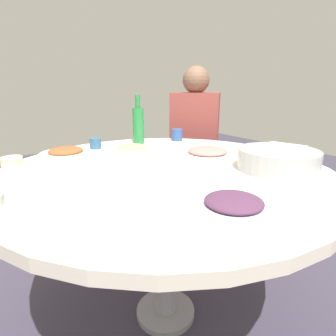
{
  "coord_description": "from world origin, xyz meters",
  "views": [
    {
      "loc": [
        0.93,
        -0.6,
        1.08
      ],
      "look_at": [
        0.07,
        -0.03,
        0.77
      ],
      "focal_mm": 29.67,
      "sensor_mm": 36.0,
      "label": 1
    }
  ],
  "objects_px": {
    "dish_shrimp": "(208,153)",
    "tea_cup_side": "(95,143)",
    "dish_stirfry": "(66,153)",
    "tea_cup_near": "(177,135)",
    "soup_bowl": "(37,184)",
    "stool_for_diner_left": "(193,198)",
    "round_dining_table": "(165,184)",
    "dish_eggplant": "(234,204)",
    "diner_left": "(195,129)",
    "tea_cup_far": "(13,166)",
    "dish_noodles": "(132,148)",
    "green_bottle": "(138,124)",
    "rice_bowl": "(278,159)"
  },
  "relations": [
    {
      "from": "soup_bowl",
      "to": "dish_shrimp",
      "type": "bearing_deg",
      "value": 94.7
    },
    {
      "from": "dish_noodles",
      "to": "tea_cup_far",
      "type": "bearing_deg",
      "value": -77.61
    },
    {
      "from": "rice_bowl",
      "to": "tea_cup_near",
      "type": "relative_size",
      "value": 4.35
    },
    {
      "from": "rice_bowl",
      "to": "green_bottle",
      "type": "distance_m",
      "value": 0.82
    },
    {
      "from": "dish_stirfry",
      "to": "tea_cup_near",
      "type": "height_order",
      "value": "tea_cup_near"
    },
    {
      "from": "dish_stirfry",
      "to": "green_bottle",
      "type": "height_order",
      "value": "green_bottle"
    },
    {
      "from": "round_dining_table",
      "to": "dish_eggplant",
      "type": "distance_m",
      "value": 0.46
    },
    {
      "from": "green_bottle",
      "to": "tea_cup_near",
      "type": "relative_size",
      "value": 3.82
    },
    {
      "from": "dish_shrimp",
      "to": "stool_for_diner_left",
      "type": "relative_size",
      "value": 0.55
    },
    {
      "from": "stool_for_diner_left",
      "to": "diner_left",
      "type": "bearing_deg",
      "value": 0.0
    },
    {
      "from": "rice_bowl",
      "to": "soup_bowl",
      "type": "xyz_separation_m",
      "value": [
        -0.26,
        -0.86,
        -0.01
      ]
    },
    {
      "from": "soup_bowl",
      "to": "dish_noodles",
      "type": "relative_size",
      "value": 1.44
    },
    {
      "from": "dish_eggplant",
      "to": "soup_bowl",
      "type": "bearing_deg",
      "value": -135.74
    },
    {
      "from": "rice_bowl",
      "to": "soup_bowl",
      "type": "height_order",
      "value": "rice_bowl"
    },
    {
      "from": "dish_eggplant",
      "to": "green_bottle",
      "type": "bearing_deg",
      "value": 167.63
    },
    {
      "from": "tea_cup_far",
      "to": "rice_bowl",
      "type": "bearing_deg",
      "value": 61.09
    },
    {
      "from": "rice_bowl",
      "to": "dish_eggplant",
      "type": "xyz_separation_m",
      "value": [
        0.17,
        -0.43,
        -0.03
      ]
    },
    {
      "from": "diner_left",
      "to": "stool_for_diner_left",
      "type": "bearing_deg",
      "value": 0.0
    },
    {
      "from": "rice_bowl",
      "to": "tea_cup_near",
      "type": "bearing_deg",
      "value": 178.26
    },
    {
      "from": "green_bottle",
      "to": "stool_for_diner_left",
      "type": "distance_m",
      "value": 0.84
    },
    {
      "from": "diner_left",
      "to": "dish_shrimp",
      "type": "bearing_deg",
      "value": -33.68
    },
    {
      "from": "round_dining_table",
      "to": "green_bottle",
      "type": "height_order",
      "value": "green_bottle"
    },
    {
      "from": "dish_shrimp",
      "to": "diner_left",
      "type": "relative_size",
      "value": 0.33
    },
    {
      "from": "soup_bowl",
      "to": "tea_cup_far",
      "type": "distance_m",
      "value": 0.24
    },
    {
      "from": "green_bottle",
      "to": "tea_cup_near",
      "type": "height_order",
      "value": "green_bottle"
    },
    {
      "from": "tea_cup_far",
      "to": "tea_cup_side",
      "type": "xyz_separation_m",
      "value": [
        -0.3,
        0.42,
        -0.01
      ]
    },
    {
      "from": "dish_noodles",
      "to": "tea_cup_side",
      "type": "xyz_separation_m",
      "value": [
        -0.17,
        -0.14,
        0.01
      ]
    },
    {
      "from": "stool_for_diner_left",
      "to": "round_dining_table",
      "type": "bearing_deg",
      "value": -45.9
    },
    {
      "from": "soup_bowl",
      "to": "stool_for_diner_left",
      "type": "relative_size",
      "value": 0.64
    },
    {
      "from": "round_dining_table",
      "to": "dish_eggplant",
      "type": "bearing_deg",
      "value": -8.07
    },
    {
      "from": "dish_shrimp",
      "to": "tea_cup_side",
      "type": "xyz_separation_m",
      "value": [
        -0.47,
        -0.39,
        0.01
      ]
    },
    {
      "from": "dish_stirfry",
      "to": "tea_cup_side",
      "type": "bearing_deg",
      "value": 121.86
    },
    {
      "from": "dish_stirfry",
      "to": "tea_cup_near",
      "type": "relative_size",
      "value": 3.3
    },
    {
      "from": "dish_shrimp",
      "to": "diner_left",
      "type": "height_order",
      "value": "diner_left"
    },
    {
      "from": "tea_cup_far",
      "to": "diner_left",
      "type": "xyz_separation_m",
      "value": [
        -0.44,
        1.22,
        -0.02
      ]
    },
    {
      "from": "round_dining_table",
      "to": "tea_cup_far",
      "type": "distance_m",
      "value": 0.59
    },
    {
      "from": "round_dining_table",
      "to": "soup_bowl",
      "type": "height_order",
      "value": "soup_bowl"
    },
    {
      "from": "soup_bowl",
      "to": "stool_for_diner_left",
      "type": "bearing_deg",
      "value": 119.76
    },
    {
      "from": "dish_shrimp",
      "to": "tea_cup_near",
      "type": "height_order",
      "value": "tea_cup_near"
    },
    {
      "from": "rice_bowl",
      "to": "dish_shrimp",
      "type": "bearing_deg",
      "value": -165.21
    },
    {
      "from": "dish_shrimp",
      "to": "diner_left",
      "type": "xyz_separation_m",
      "value": [
        -0.61,
        0.41,
        0.0
      ]
    },
    {
      "from": "dish_shrimp",
      "to": "tea_cup_far",
      "type": "relative_size",
      "value": 3.24
    },
    {
      "from": "round_dining_table",
      "to": "soup_bowl",
      "type": "relative_size",
      "value": 4.71
    },
    {
      "from": "soup_bowl",
      "to": "dish_shrimp",
      "type": "height_order",
      "value": "soup_bowl"
    },
    {
      "from": "green_bottle",
      "to": "round_dining_table",
      "type": "bearing_deg",
      "value": -15.95
    },
    {
      "from": "green_bottle",
      "to": "stool_for_diner_left",
      "type": "height_order",
      "value": "green_bottle"
    },
    {
      "from": "dish_eggplant",
      "to": "diner_left",
      "type": "bearing_deg",
      "value": 146.01
    },
    {
      "from": "tea_cup_side",
      "to": "stool_for_diner_left",
      "type": "xyz_separation_m",
      "value": [
        -0.14,
        0.8,
        -0.55
      ]
    },
    {
      "from": "dish_noodles",
      "to": "dish_shrimp",
      "type": "bearing_deg",
      "value": 41.32
    },
    {
      "from": "rice_bowl",
      "to": "diner_left",
      "type": "xyz_separation_m",
      "value": [
        -0.94,
        0.32,
        -0.02
      ]
    }
  ]
}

